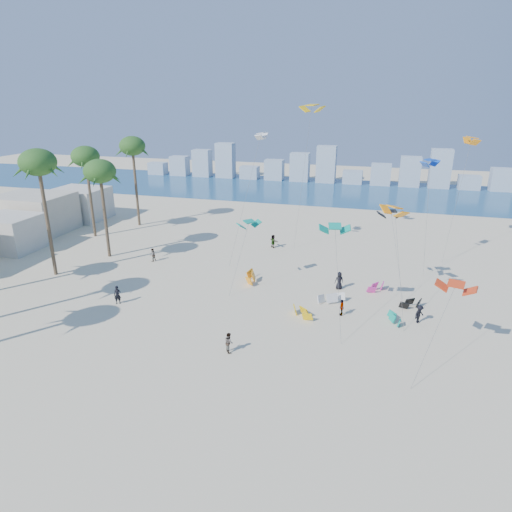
# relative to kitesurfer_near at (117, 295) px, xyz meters

# --- Properties ---
(ground) EXTENTS (220.00, 220.00, 0.00)m
(ground) POSITION_rel_kitesurfer_near_xyz_m (9.58, -11.24, -0.92)
(ground) COLOR beige
(ground) RESTS_ON ground
(ocean) EXTENTS (220.00, 220.00, 0.00)m
(ocean) POSITION_rel_kitesurfer_near_xyz_m (9.58, 60.76, -0.91)
(ocean) COLOR navy
(ocean) RESTS_ON ground
(kitesurfer_near) EXTENTS (0.78, 0.64, 1.83)m
(kitesurfer_near) POSITION_rel_kitesurfer_near_xyz_m (0.00, 0.00, 0.00)
(kitesurfer_near) COLOR black
(kitesurfer_near) RESTS_ON ground
(kitesurfer_mid) EXTENTS (0.98, 1.01, 1.64)m
(kitesurfer_mid) POSITION_rel_kitesurfer_near_xyz_m (13.19, -5.25, -0.09)
(kitesurfer_mid) COLOR gray
(kitesurfer_mid) RESTS_ON ground
(kitesurfers_far) EXTENTS (40.71, 18.46, 1.88)m
(kitesurfers_far) POSITION_rel_kitesurfer_near_xyz_m (17.65, 10.73, -0.05)
(kitesurfers_far) COLOR black
(kitesurfers_far) RESTS_ON ground
(grounded_kites) EXTENTS (18.23, 10.26, 0.98)m
(grounded_kites) POSITION_rel_kitesurfer_near_xyz_m (19.53, 6.46, -0.48)
(grounded_kites) COLOR #E1B20B
(grounded_kites) RESTS_ON ground
(flying_kites) EXTENTS (36.11, 33.94, 18.64)m
(flying_kites) POSITION_rel_kitesurfer_near_xyz_m (23.42, 14.40, 11.07)
(flying_kites) COLOR #0C9179
(flying_kites) RESTS_ON ground
(palm_row) EXTENTS (10.69, 44.80, 14.86)m
(palm_row) POSITION_rel_kitesurfer_near_xyz_m (-12.09, 4.88, 10.60)
(palm_row) COLOR brown
(palm_row) RESTS_ON ground
(distant_skyline) EXTENTS (85.00, 3.00, 8.40)m
(distant_skyline) POSITION_rel_kitesurfer_near_xyz_m (8.40, 70.76, 2.17)
(distant_skyline) COLOR #9EADBF
(distant_skyline) RESTS_ON ground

